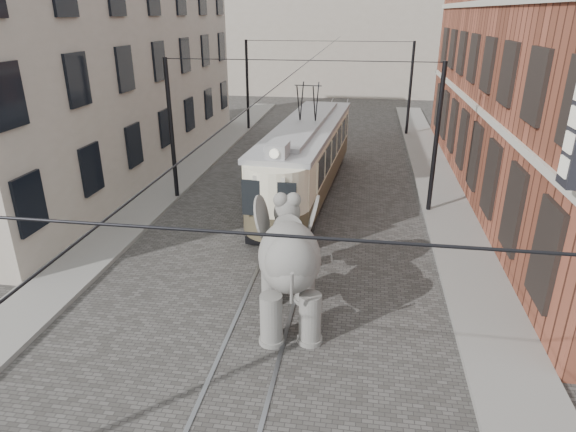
# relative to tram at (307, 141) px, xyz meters

# --- Properties ---
(ground) EXTENTS (120.00, 120.00, 0.00)m
(ground) POSITION_rel_tram_xyz_m (0.04, -7.70, -2.42)
(ground) COLOR #464441
(tram_rails) EXTENTS (1.54, 80.00, 0.02)m
(tram_rails) POSITION_rel_tram_xyz_m (0.04, -7.70, -2.41)
(tram_rails) COLOR slate
(tram_rails) RESTS_ON ground
(sidewalk_right) EXTENTS (2.00, 60.00, 0.15)m
(sidewalk_right) POSITION_rel_tram_xyz_m (6.04, -7.70, -2.34)
(sidewalk_right) COLOR slate
(sidewalk_right) RESTS_ON ground
(sidewalk_left) EXTENTS (2.00, 60.00, 0.15)m
(sidewalk_left) POSITION_rel_tram_xyz_m (-6.46, -7.70, -2.34)
(sidewalk_left) COLOR slate
(sidewalk_left) RESTS_ON ground
(stucco_building) EXTENTS (7.00, 24.00, 10.00)m
(stucco_building) POSITION_rel_tram_xyz_m (-10.96, 2.30, 2.58)
(stucco_building) COLOR gray
(stucco_building) RESTS_ON ground
(distant_block) EXTENTS (28.00, 10.00, 14.00)m
(distant_block) POSITION_rel_tram_xyz_m (0.04, 32.30, 4.58)
(distant_block) COLOR gray
(distant_block) RESTS_ON ground
(catenary) EXTENTS (11.00, 30.20, 6.00)m
(catenary) POSITION_rel_tram_xyz_m (-0.16, -2.70, 0.58)
(catenary) COLOR black
(catenary) RESTS_ON ground
(tram) EXTENTS (3.35, 12.33, 4.83)m
(tram) POSITION_rel_tram_xyz_m (0.00, 0.00, 0.00)
(tram) COLOR beige
(tram) RESTS_ON ground
(elephant) EXTENTS (3.54, 5.28, 2.98)m
(elephant) POSITION_rel_tram_xyz_m (0.76, -10.21, -0.93)
(elephant) COLOR #64615C
(elephant) RESTS_ON ground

